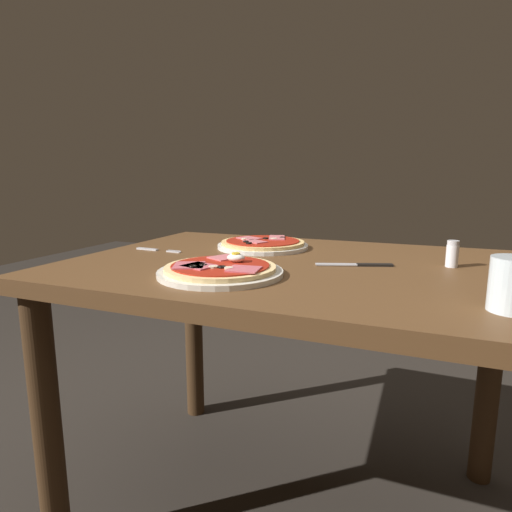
# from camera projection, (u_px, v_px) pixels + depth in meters

# --- Properties ---
(ground_plane) EXTENTS (8.00, 8.00, 0.00)m
(ground_plane) POSITION_uv_depth(u_px,v_px,m) (291.00, 509.00, 1.27)
(ground_plane) COLOR #28231E
(dining_table) EXTENTS (1.18, 0.84, 0.75)m
(dining_table) POSITION_uv_depth(u_px,v_px,m) (294.00, 305.00, 1.16)
(dining_table) COLOR brown
(dining_table) RESTS_ON ground
(pizza_foreground) EXTENTS (0.29, 0.29, 0.05)m
(pizza_foreground) POSITION_uv_depth(u_px,v_px,m) (220.00, 270.00, 0.98)
(pizza_foreground) COLOR silver
(pizza_foreground) RESTS_ON dining_table
(pizza_across_left) EXTENTS (0.29, 0.29, 0.03)m
(pizza_across_left) POSITION_uv_depth(u_px,v_px,m) (263.00, 244.00, 1.35)
(pizza_across_left) COLOR white
(pizza_across_left) RESTS_ON dining_table
(fork) EXTENTS (0.16, 0.02, 0.00)m
(fork) POSITION_uv_depth(u_px,v_px,m) (155.00, 250.00, 1.31)
(fork) COLOR silver
(fork) RESTS_ON dining_table
(knife) EXTENTS (0.19, 0.08, 0.01)m
(knife) POSITION_uv_depth(u_px,v_px,m) (359.00, 265.00, 1.09)
(knife) COLOR silver
(knife) RESTS_ON dining_table
(salt_shaker) EXTENTS (0.03, 0.03, 0.07)m
(salt_shaker) POSITION_uv_depth(u_px,v_px,m) (452.00, 254.00, 1.07)
(salt_shaker) COLOR white
(salt_shaker) RESTS_ON dining_table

